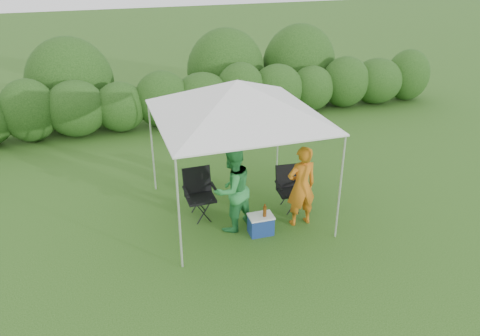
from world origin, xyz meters
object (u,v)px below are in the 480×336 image
object	(u,v)px
canopy	(237,99)
chair_left	(199,190)
man	(301,186)
cooler	(261,224)
chair_right	(289,185)
woman	(232,189)

from	to	relation	value
canopy	chair_left	size ratio (longest dim) A/B	3.02
canopy	chair_left	distance (m)	2.04
man	cooler	size ratio (longest dim) A/B	3.46
canopy	chair_left	bearing A→B (deg)	173.41
chair_right	cooler	xyz separation A→B (m)	(-0.92, -0.77, -0.32)
chair_left	man	distance (m)	2.07
man	cooler	world-z (taller)	man
woman	cooler	distance (m)	0.89
canopy	cooler	size ratio (longest dim) A/B	6.37
canopy	chair_right	xyz separation A→B (m)	(1.09, -0.18, -1.94)
woman	chair_left	bearing A→B (deg)	-78.03
canopy	chair_right	bearing A→B (deg)	-9.25
man	woman	size ratio (longest dim) A/B	0.96
canopy	woman	world-z (taller)	canopy
cooler	chair_right	bearing A→B (deg)	41.46
cooler	woman	bearing A→B (deg)	142.78
man	woman	world-z (taller)	woman
canopy	man	size ratio (longest dim) A/B	1.84
canopy	chair_right	size ratio (longest dim) A/B	3.33
chair_left	man	world-z (taller)	man
chair_right	chair_left	world-z (taller)	chair_left
man	woman	bearing A→B (deg)	-13.88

